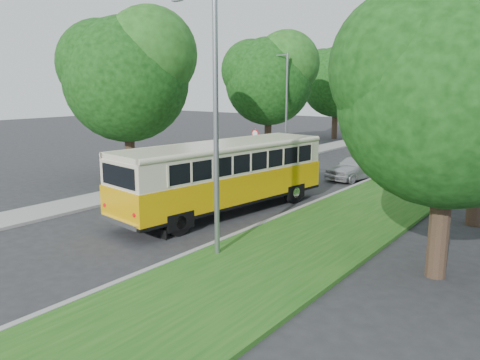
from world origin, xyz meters
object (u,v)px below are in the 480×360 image
Objects in this scene: car_silver at (356,167)px; car_blue at (414,149)px; car_grey at (438,139)px; car_white at (400,154)px; lamppost_near at (213,116)px; lamppost_far at (285,102)px; vintage_bus at (224,178)px.

car_silver is 9.54m from car_blue.
car_white is at bearing -93.30° from car_grey.
car_white is (0.30, 6.51, 0.03)m from car_silver.
lamppost_near reaches higher than car_white.
car_white is 0.90× the size of car_blue.
lamppost_far is 15.25m from car_grey.
lamppost_far is at bearing -165.54° from car_white.
lamppost_far is 1.83× the size of car_silver.
vintage_bus is at bearing 125.61° from lamppost_near.
car_blue is at bearing 101.15° from car_silver.
lamppost_near reaches higher than lamppost_far.
vintage_bus is at bearing -101.92° from car_blue.
vintage_bus is 2.28× the size of car_white.
lamppost_far is at bearing 115.71° from lamppost_near.
lamppost_near reaches higher than vintage_bus.
lamppost_far is (-8.91, 18.50, -0.25)m from lamppost_near.
car_blue is at bearing 92.91° from lamppost_near.
car_silver is 6.51m from car_white.
car_blue is (0.30, 9.53, 0.02)m from car_silver.
lamppost_far is 0.75× the size of vintage_bus.
lamppost_far is at bearing -124.73° from car_grey.
lamppost_far is 15.72m from vintage_bus.
car_silver is at bearing 89.07° from vintage_bus.
car_grey is (-1.49, 31.39, -3.65)m from lamppost_near.
lamppost_near is 1.63× the size of car_blue.
car_white is at bearing 91.30° from vintage_bus.
car_white is (7.70, 2.23, -3.39)m from lamppost_far.
car_grey reaches higher than car_silver.
car_blue is (7.70, 5.26, -3.40)m from lamppost_far.
lamppost_near is 5.88m from vintage_bus.
car_white is 10.66m from car_grey.
lamppost_far is at bearing 119.88° from vintage_bus.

